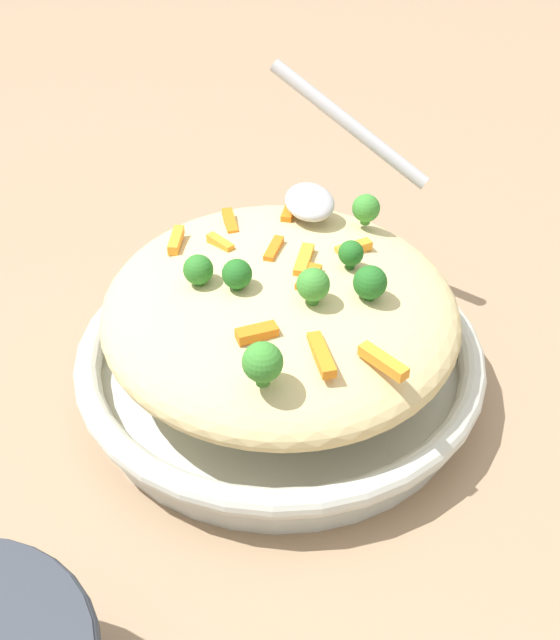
{
  "coord_description": "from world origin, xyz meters",
  "views": [
    {
      "loc": [
        0.49,
        -0.08,
        0.47
      ],
      "look_at": [
        0.0,
        0.0,
        0.07
      ],
      "focal_mm": 46.35,
      "sensor_mm": 36.0,
      "label": 1
    }
  ],
  "objects": [
    {
      "name": "broccoli_floret_1",
      "position": [
        0.0,
        0.05,
        0.12
      ],
      "size": [
        0.02,
        0.02,
        0.02
      ],
      "color": "#205B1C",
      "rests_on": "pasta_mound"
    },
    {
      "name": "carrot_piece_2",
      "position": [
        0.01,
        0.02,
        0.12
      ],
      "size": [
        0.03,
        0.02,
        0.01
      ],
      "primitive_type": "cube",
      "rotation": [
        0.0,
        0.0,
        2.59
      ],
      "color": "orange",
      "rests_on": "pasta_mound"
    },
    {
      "name": "carrot_piece_7",
      "position": [
        -0.08,
        -0.03,
        0.11
      ],
      "size": [
        0.04,
        0.01,
        0.01
      ],
      "primitive_type": "cube",
      "rotation": [
        0.0,
        0.0,
        3.17
      ],
      "color": "orange",
      "rests_on": "pasta_mound"
    },
    {
      "name": "broccoli_floret_6",
      "position": [
        -0.0,
        -0.06,
        0.12
      ],
      "size": [
        0.02,
        0.02,
        0.03
      ],
      "color": "#296820",
      "rests_on": "pasta_mound"
    },
    {
      "name": "carrot_piece_6",
      "position": [
        -0.06,
        -0.07,
        0.11
      ],
      "size": [
        0.03,
        0.02,
        0.01
      ],
      "primitive_type": "cube",
      "rotation": [
        0.0,
        0.0,
        6.04
      ],
      "color": "orange",
      "rests_on": "pasta_mound"
    },
    {
      "name": "carrot_piece_0",
      "position": [
        0.11,
        0.05,
        0.11
      ],
      "size": [
        0.04,
        0.03,
        0.01
      ],
      "primitive_type": "cube",
      "rotation": [
        0.0,
        0.0,
        0.56
      ],
      "color": "orange",
      "rests_on": "pasta_mound"
    },
    {
      "name": "serving_bowl",
      "position": [
        0.0,
        0.0,
        0.03
      ],
      "size": [
        0.32,
        0.32,
        0.05
      ],
      "color": "silver",
      "rests_on": "ground_plane"
    },
    {
      "name": "ground_plane",
      "position": [
        0.0,
        0.0,
        0.0
      ],
      "size": [
        2.4,
        2.4,
        0.0
      ],
      "primitive_type": "plane",
      "color": "#9E7F60"
    },
    {
      "name": "broccoli_floret_5",
      "position": [
        0.01,
        -0.03,
        0.13
      ],
      "size": [
        0.02,
        0.02,
        0.02
      ],
      "color": "#205B1C",
      "rests_on": "pasta_mound"
    },
    {
      "name": "carrot_piece_9",
      "position": [
        -0.02,
        0.06,
        0.11
      ],
      "size": [
        0.02,
        0.03,
        0.01
      ],
      "primitive_type": "cube",
      "rotation": [
        0.0,
        0.0,
        1.87
      ],
      "color": "orange",
      "rests_on": "pasta_mound"
    },
    {
      "name": "carrot_piece_10",
      "position": [
        0.09,
        0.01,
        0.11
      ],
      "size": [
        0.04,
        0.01,
        0.01
      ],
      "primitive_type": "cube",
      "rotation": [
        0.0,
        0.0,
        0.06
      ],
      "color": "orange",
      "rests_on": "pasta_mound"
    },
    {
      "name": "pasta_mound",
      "position": [
        0.0,
        0.0,
        0.08
      ],
      "size": [
        0.29,
        0.27,
        0.07
      ],
      "primitive_type": "ellipsoid",
      "color": "#DBC689",
      "rests_on": "serving_bowl"
    },
    {
      "name": "broccoli_floret_4",
      "position": [
        0.11,
        -0.03,
        0.12
      ],
      "size": [
        0.03,
        0.03,
        0.03
      ],
      "color": "#377928",
      "rests_on": "pasta_mound"
    },
    {
      "name": "broccoli_floret_2",
      "position": [
        0.04,
        0.02,
        0.13
      ],
      "size": [
        0.02,
        0.02,
        0.03
      ],
      "color": "#377928",
      "rests_on": "pasta_mound"
    },
    {
      "name": "serving_spoon",
      "position": [
        -0.1,
        0.05,
        0.14
      ],
      "size": [
        0.14,
        0.13,
        0.09
      ],
      "color": "#B7B7BC",
      "rests_on": "pasta_mound"
    },
    {
      "name": "carrot_piece_5",
      "position": [
        -0.01,
        0.02,
        0.12
      ],
      "size": [
        0.04,
        0.02,
        0.01
      ],
      "primitive_type": "cube",
      "rotation": [
        0.0,
        0.0,
        5.9
      ],
      "color": "orange",
      "rests_on": "pasta_mound"
    },
    {
      "name": "carrot_piece_8",
      "position": [
        -0.05,
        -0.04,
        0.11
      ],
      "size": [
        0.03,
        0.02,
        0.01
      ],
      "primitive_type": "cube",
      "rotation": [
        0.0,
        0.0,
        3.72
      ],
      "color": "orange",
      "rests_on": "pasta_mound"
    },
    {
      "name": "carrot_piece_1",
      "position": [
        0.07,
        -0.03,
        0.11
      ],
      "size": [
        0.02,
        0.03,
        0.01
      ],
      "primitive_type": "cube",
      "rotation": [
        0.0,
        0.0,
        1.75
      ],
      "color": "orange",
      "rests_on": "pasta_mound"
    },
    {
      "name": "broccoli_floret_0",
      "position": [
        0.04,
        0.06,
        0.12
      ],
      "size": [
        0.02,
        0.02,
        0.03
      ],
      "color": "#205B1C",
      "rests_on": "pasta_mound"
    },
    {
      "name": "broccoli_floret_3",
      "position": [
        -0.07,
        0.08,
        0.12
      ],
      "size": [
        0.02,
        0.02,
        0.03
      ],
      "color": "#377928",
      "rests_on": "pasta_mound"
    },
    {
      "name": "carrot_piece_4",
      "position": [
        -0.03,
        0.0,
        0.12
      ],
      "size": [
        0.03,
        0.02,
        0.01
      ],
      "primitive_type": "cube",
      "rotation": [
        0.0,
        0.0,
        2.69
      ],
      "color": "orange",
      "rests_on": "pasta_mound"
    },
    {
      "name": "carrot_piece_3",
      "position": [
        -0.09,
        0.02,
        0.11
      ],
      "size": [
        0.04,
        0.02,
        0.01
      ],
      "primitive_type": "cube",
      "rotation": [
        0.0,
        0.0,
        2.77
      ],
      "color": "orange",
      "rests_on": "pasta_mound"
    }
  ]
}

